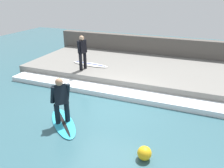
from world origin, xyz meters
TOP-DOWN VIEW (x-y plane):
  - ground_plane at (0.00, 0.00)m, footprint 28.00×28.00m
  - concrete_ledge at (3.64, 0.00)m, footprint 4.40×10.51m
  - back_wall at (6.09, 0.00)m, footprint 0.50×11.04m
  - wave_foam_crest at (1.04, 0.00)m, footprint 0.81×9.99m
  - surfboard_riding at (-1.48, 0.88)m, footprint 1.71×1.75m
  - surfer_riding at (-1.48, 0.88)m, footprint 0.58×0.58m
  - surfer_waiting_near at (2.14, 2.10)m, footprint 0.52×0.33m
  - surfboard_waiting_near at (2.84, 2.09)m, footprint 0.70×2.00m
  - marker_buoy at (-2.09, -1.86)m, footprint 0.36×0.36m

SIDE VIEW (x-z plane):
  - ground_plane at x=0.00m, z-range 0.00..0.00m
  - surfboard_riding at x=-1.48m, z-range 0.00..0.06m
  - wave_foam_crest at x=1.04m, z-range 0.00..0.20m
  - marker_buoy at x=-2.09m, z-range 0.00..0.36m
  - concrete_ledge at x=3.64m, z-range 0.00..0.45m
  - surfboard_waiting_near at x=2.84m, z-range 0.44..0.51m
  - back_wall at x=6.09m, z-range 0.00..1.41m
  - surfer_riding at x=-1.48m, z-range 0.14..1.61m
  - surfer_waiting_near at x=2.14m, z-range 0.54..2.10m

